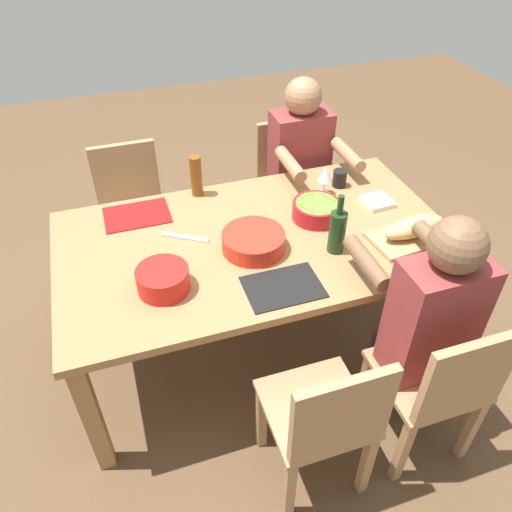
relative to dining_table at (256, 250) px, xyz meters
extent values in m
plane|color=brown|center=(0.00, 0.00, -0.66)|extent=(8.00, 8.00, 0.00)
cube|color=#9E7044|center=(0.00, 0.00, 0.06)|extent=(1.84, 1.04, 0.04)
cube|color=#9E7044|center=(-0.86, -0.46, -0.31)|extent=(0.07, 0.07, 0.70)
cube|color=#9E7044|center=(0.86, -0.46, -0.31)|extent=(0.07, 0.07, 0.70)
cube|color=#9E7044|center=(-0.86, 0.46, -0.31)|extent=(0.07, 0.07, 0.70)
cube|color=#9E7044|center=(0.86, 0.46, -0.31)|extent=(0.07, 0.07, 0.70)
cube|color=#A87F56|center=(0.51, -0.76, -0.23)|extent=(0.40, 0.40, 0.03)
cube|color=#A87F56|center=(0.51, -0.94, -0.01)|extent=(0.38, 0.04, 0.40)
cube|color=#A87F56|center=(0.34, -0.59, -0.45)|extent=(0.04, 0.04, 0.42)
cube|color=#A87F56|center=(0.68, -0.59, -0.45)|extent=(0.04, 0.04, 0.42)
cube|color=#A87F56|center=(0.34, -0.93, -0.45)|extent=(0.04, 0.04, 0.42)
cube|color=#A87F56|center=(0.68, -0.93, -0.45)|extent=(0.04, 0.04, 0.42)
cylinder|color=#2D2D38|center=(0.43, -0.54, -0.44)|extent=(0.11, 0.11, 0.45)
cylinder|color=#2D2D38|center=(0.59, -0.54, -0.44)|extent=(0.11, 0.11, 0.45)
cube|color=maroon|center=(0.51, -0.70, 0.06)|extent=(0.34, 0.20, 0.55)
cylinder|color=brown|center=(0.34, -0.43, 0.18)|extent=(0.07, 0.30, 0.07)
cylinder|color=brown|center=(0.68, -0.43, 0.18)|extent=(0.07, 0.30, 0.07)
sphere|color=brown|center=(0.51, -0.70, 0.43)|extent=(0.21, 0.21, 0.21)
cube|color=#A87F56|center=(0.00, -0.76, -0.23)|extent=(0.40, 0.40, 0.03)
cube|color=#A87F56|center=(0.00, -0.94, -0.01)|extent=(0.38, 0.04, 0.40)
cube|color=#A87F56|center=(-0.17, -0.59, -0.45)|extent=(0.04, 0.04, 0.42)
cube|color=#A87F56|center=(0.17, -0.59, -0.45)|extent=(0.04, 0.04, 0.42)
cube|color=#A87F56|center=(-0.17, -0.93, -0.45)|extent=(0.04, 0.04, 0.42)
cube|color=#A87F56|center=(0.17, -0.93, -0.45)|extent=(0.04, 0.04, 0.42)
cube|color=#A87F56|center=(-0.51, 0.76, -0.23)|extent=(0.40, 0.40, 0.03)
cube|color=#A87F56|center=(-0.51, 0.94, -0.01)|extent=(0.38, 0.04, 0.40)
cube|color=#A87F56|center=(-0.34, 0.59, -0.45)|extent=(0.04, 0.04, 0.42)
cube|color=#A87F56|center=(-0.68, 0.59, -0.45)|extent=(0.04, 0.04, 0.42)
cube|color=#A87F56|center=(-0.34, 0.93, -0.45)|extent=(0.04, 0.04, 0.42)
cube|color=#A87F56|center=(-0.68, 0.93, -0.45)|extent=(0.04, 0.04, 0.42)
cube|color=#A87F56|center=(0.51, 0.76, -0.23)|extent=(0.40, 0.40, 0.03)
cube|color=#A87F56|center=(0.51, 0.94, -0.01)|extent=(0.38, 0.04, 0.40)
cube|color=#A87F56|center=(0.68, 0.59, -0.45)|extent=(0.04, 0.04, 0.42)
cube|color=#A87F56|center=(0.34, 0.59, -0.45)|extent=(0.04, 0.04, 0.42)
cube|color=#A87F56|center=(0.68, 0.93, -0.45)|extent=(0.04, 0.04, 0.42)
cube|color=#A87F56|center=(0.34, 0.93, -0.45)|extent=(0.04, 0.04, 0.42)
cylinder|color=#2D2D38|center=(0.59, 0.54, -0.44)|extent=(0.11, 0.11, 0.45)
cylinder|color=#2D2D38|center=(0.43, 0.54, -0.44)|extent=(0.11, 0.11, 0.45)
cube|color=maroon|center=(0.51, 0.70, 0.06)|extent=(0.34, 0.20, 0.55)
cylinder|color=#9E7251|center=(0.68, 0.43, 0.18)|extent=(0.07, 0.30, 0.07)
cylinder|color=#9E7251|center=(0.34, 0.43, 0.18)|extent=(0.07, 0.30, 0.07)
sphere|color=#9E7251|center=(0.51, 0.70, 0.43)|extent=(0.21, 0.21, 0.21)
cylinder|color=#B21923|center=(0.33, 0.06, 0.12)|extent=(0.24, 0.24, 0.09)
cylinder|color=#669E33|center=(0.33, 0.06, 0.15)|extent=(0.21, 0.21, 0.03)
cylinder|color=red|center=(-0.04, -0.07, 0.12)|extent=(0.29, 0.29, 0.08)
cylinder|color=#2D7028|center=(-0.04, -0.07, 0.15)|extent=(0.25, 0.25, 0.03)
cylinder|color=red|center=(-0.47, -0.21, 0.13)|extent=(0.22, 0.22, 0.10)
cylinder|color=orange|center=(-0.47, -0.21, 0.16)|extent=(0.19, 0.19, 0.04)
cube|color=tan|center=(0.69, -0.23, 0.09)|extent=(0.42, 0.26, 0.02)
ellipsoid|color=tan|center=(0.69, -0.23, 0.14)|extent=(0.33, 0.14, 0.09)
cylinder|color=#193819|center=(0.31, -0.20, 0.18)|extent=(0.08, 0.08, 0.20)
cylinder|color=#193819|center=(0.31, -0.20, 0.32)|extent=(0.03, 0.03, 0.09)
cylinder|color=brown|center=(-0.17, 0.46, 0.19)|extent=(0.06, 0.06, 0.22)
cylinder|color=silver|center=(0.46, 0.25, 0.08)|extent=(0.07, 0.07, 0.01)
cylinder|color=silver|center=(0.46, 0.25, 0.12)|extent=(0.01, 0.01, 0.07)
cone|color=silver|center=(0.46, 0.25, 0.20)|extent=(0.08, 0.08, 0.08)
cube|color=silver|center=(0.37, -0.36, 0.08)|extent=(0.02, 0.17, 0.01)
cube|color=black|center=(0.00, -0.36, 0.08)|extent=(0.32, 0.23, 0.01)
cube|color=maroon|center=(-0.51, 0.36, 0.08)|extent=(0.32, 0.23, 0.01)
cylinder|color=black|center=(0.57, 0.30, 0.12)|extent=(0.07, 0.07, 0.09)
cube|color=silver|center=(-0.32, 0.10, 0.08)|extent=(0.21, 0.14, 0.01)
cube|color=white|center=(0.68, 0.08, 0.09)|extent=(0.15, 0.15, 0.02)
camera|label=1|loc=(-0.59, -1.77, 1.50)|focal=35.03mm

